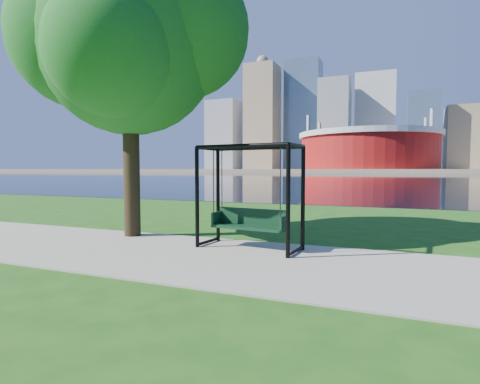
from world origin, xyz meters
The scene contains 8 objects.
ground centered at (0.00, 0.00, 0.00)m, with size 900.00×900.00×0.00m, color #1E5114.
path centered at (0.00, -0.50, 0.01)m, with size 120.00×4.00×0.03m, color #9E937F.
river centered at (0.00, 102.00, 0.01)m, with size 900.00×180.00×0.02m, color black.
far_bank centered at (0.00, 306.00, 1.00)m, with size 900.00×228.00×2.00m, color #937F60.
stadium centered at (-10.00, 235.00, 14.23)m, with size 83.00×83.00×32.00m.
skyline centered at (-4.27, 319.39, 35.89)m, with size 392.00×66.00×96.50m.
swing centered at (0.14, 0.63, 1.19)m, with size 2.51×1.31×2.46m.
park_tree centered at (-3.58, 1.04, 5.45)m, with size 6.31×5.70×7.84m.
Camera 1 is at (3.20, -7.60, 1.90)m, focal length 28.00 mm.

